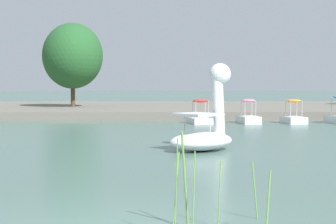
# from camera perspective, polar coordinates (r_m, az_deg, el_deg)

# --- Properties ---
(shore_bank_far) EXTENTS (123.47, 23.80, 0.55)m
(shore_bank_far) POSITION_cam_1_polar(r_m,az_deg,el_deg) (46.99, -1.55, 0.32)
(shore_bank_far) COLOR #6B665B
(shore_bank_far) RESTS_ON ground_plane
(swan_boat) EXTENTS (2.83, 2.71, 2.90)m
(swan_boat) POSITION_cam_1_polar(r_m,az_deg,el_deg) (19.50, 3.68, -1.39)
(swan_boat) COLOR white
(swan_boat) RESTS_ON ground_plane
(pedal_boat_red) EXTENTS (1.53, 2.11, 1.37)m
(pedal_boat_red) POSITION_cam_1_polar(r_m,az_deg,el_deg) (33.16, 3.17, -0.49)
(pedal_boat_red) COLOR white
(pedal_boat_red) RESTS_ON ground_plane
(pedal_boat_pink) EXTENTS (1.23, 2.02, 1.38)m
(pedal_boat_pink) POSITION_cam_1_polar(r_m,az_deg,el_deg) (33.58, 7.78, -0.44)
(pedal_boat_pink) COLOR white
(pedal_boat_pink) RESTS_ON ground_plane
(pedal_boat_orange) EXTENTS (1.25, 1.90, 1.37)m
(pedal_boat_orange) POSITION_cam_1_polar(r_m,az_deg,el_deg) (33.88, 12.05, -0.41)
(pedal_boat_orange) COLOR white
(pedal_boat_orange) RESTS_ON ground_plane
(tree_broadleaf_behind_dock) EXTENTS (5.31, 6.12, 6.23)m
(tree_broadleaf_behind_dock) POSITION_cam_1_polar(r_m,az_deg,el_deg) (44.58, -9.21, 5.38)
(tree_broadleaf_behind_dock) COLOR #4C3823
(tree_broadleaf_behind_dock) RESTS_ON shore_bank_far
(reed_clump_foreground) EXTENTS (1.40, 1.30, 1.47)m
(reed_clump_foreground) POSITION_cam_1_polar(r_m,az_deg,el_deg) (8.91, 3.80, -7.36)
(reed_clump_foreground) COLOR #669942
(reed_clump_foreground) RESTS_ON ground_plane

